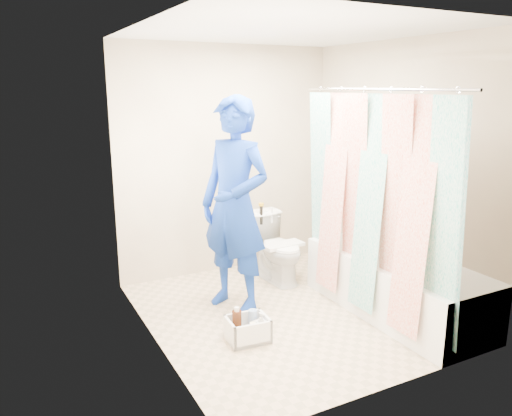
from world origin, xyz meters
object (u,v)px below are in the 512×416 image
toilet (277,248)px  bathtub (395,284)px  plumber (235,206)px  cleaning_caddy (249,330)px

toilet → bathtub: bearing=-68.6°
bathtub → plumber: bearing=147.5°
bathtub → plumber: 1.59m
bathtub → toilet: (-0.55, 1.16, 0.08)m
bathtub → toilet: toilet is taller
bathtub → cleaning_caddy: size_ratio=5.08×
plumber → cleaning_caddy: bearing=-42.7°
toilet → plumber: 0.98m
plumber → cleaning_caddy: 1.08m
plumber → cleaning_caddy: plumber is taller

